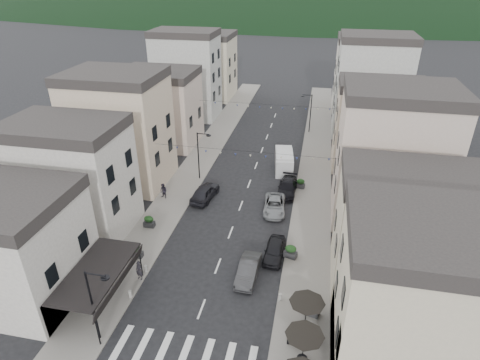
% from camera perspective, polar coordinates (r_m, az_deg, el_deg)
% --- Properties ---
extents(sidewalk_left, '(4.00, 76.00, 0.12)m').
position_cam_1_polar(sidewalk_left, '(54.19, -5.38, 3.27)').
color(sidewalk_left, slate).
rests_on(sidewalk_left, ground).
extents(sidewalk_right, '(4.00, 76.00, 0.12)m').
position_cam_1_polar(sidewalk_right, '(52.16, 10.64, 1.84)').
color(sidewalk_right, slate).
rests_on(sidewalk_right, ground).
extents(hill_backdrop, '(640.00, 360.00, 70.00)m').
position_cam_1_polar(hill_backdrop, '(315.84, 11.09, 23.61)').
color(hill_backdrop, black).
rests_on(hill_backdrop, ground).
extents(bistro_building, '(10.00, 8.00, 10.00)m').
position_cam_1_polar(bistro_building, '(26.99, 24.91, -16.36)').
color(bistro_building, beige).
rests_on(bistro_building, ground).
extents(boutique_awning, '(3.77, 7.50, 3.28)m').
position_cam_1_polar(boutique_awning, '(31.54, -19.35, -12.37)').
color(boutique_awning, black).
rests_on(boutique_awning, ground).
extents(buildings_row_left, '(10.20, 54.16, 14.00)m').
position_cam_1_polar(buildings_row_left, '(59.38, -10.68, 11.42)').
color(buildings_row_left, '#B1AAA2').
rests_on(buildings_row_left, ground).
extents(buildings_row_right, '(10.20, 54.16, 14.50)m').
position_cam_1_polar(buildings_row_right, '(54.59, 18.84, 9.13)').
color(buildings_row_right, beige).
rests_on(buildings_row_right, ground).
extents(cafe_terrace, '(2.50, 8.10, 2.53)m').
position_cam_1_polar(cafe_terrace, '(27.07, 9.14, -21.33)').
color(cafe_terrace, black).
rests_on(cafe_terrace, ground).
extents(streetlamp_left_near, '(1.70, 0.56, 6.00)m').
position_cam_1_polar(streetlamp_left_near, '(28.67, -19.92, -15.71)').
color(streetlamp_left_near, black).
rests_on(streetlamp_left_near, ground).
extents(streetlamp_left_far, '(1.70, 0.56, 6.00)m').
position_cam_1_polar(streetlamp_left_far, '(47.02, -5.66, 4.09)').
color(streetlamp_left_far, black).
rests_on(streetlamp_left_far, ground).
extents(streetlamp_right_far, '(1.70, 0.56, 6.00)m').
position_cam_1_polar(streetlamp_right_far, '(61.97, 9.78, 9.85)').
color(streetlamp_right_far, black).
rests_on(streetlamp_right_far, ground).
extents(bollards, '(11.66, 10.26, 0.60)m').
position_cam_1_polar(bollards, '(31.16, -5.81, -17.90)').
color(bollards, gray).
rests_on(bollards, ground).
extents(bunting_near, '(19.00, 0.28, 0.62)m').
position_cam_1_polar(bunting_near, '(41.36, 0.40, 3.71)').
color(bunting_near, black).
rests_on(bunting_near, ground).
extents(bunting_far, '(19.00, 0.28, 0.62)m').
position_cam_1_polar(bunting_far, '(56.11, 3.61, 10.36)').
color(bunting_far, black).
rests_on(bunting_far, ground).
extents(parked_car_a, '(1.84, 4.20, 1.41)m').
position_cam_1_polar(parked_car_a, '(35.88, 4.94, -9.94)').
color(parked_car_a, black).
rests_on(parked_car_a, ground).
extents(parked_car_b, '(1.65, 4.40, 1.44)m').
position_cam_1_polar(parked_car_b, '(33.75, 1.18, -12.67)').
color(parked_car_b, '#303032').
rests_on(parked_car_b, ground).
extents(parked_car_c, '(2.63, 4.98, 1.33)m').
position_cam_1_polar(parked_car_c, '(42.12, 4.91, -3.61)').
color(parked_car_c, gray).
rests_on(parked_car_c, ground).
extents(parked_car_d, '(2.17, 4.99, 1.43)m').
position_cam_1_polar(parked_car_d, '(45.48, 6.74, -1.06)').
color(parked_car_d, black).
rests_on(parked_car_d, ground).
extents(parked_car_e, '(2.56, 5.02, 1.64)m').
position_cam_1_polar(parked_car_e, '(44.22, -5.03, -1.73)').
color(parked_car_e, black).
rests_on(parked_car_e, ground).
extents(delivery_van, '(2.81, 5.55, 2.54)m').
position_cam_1_polar(delivery_van, '(50.46, 6.27, 2.74)').
color(delivery_van, silver).
rests_on(delivery_van, ground).
extents(pedestrian_a, '(0.71, 0.55, 1.74)m').
position_cam_1_polar(pedestrian_a, '(34.26, -14.14, -12.38)').
color(pedestrian_a, black).
rests_on(pedestrian_a, sidewalk_left).
extents(pedestrian_b, '(1.02, 0.90, 1.74)m').
position_cam_1_polar(pedestrian_b, '(44.70, -10.82, -1.55)').
color(pedestrian_b, black).
rests_on(pedestrian_b, sidewalk_left).
extents(planter_la, '(1.03, 0.58, 1.14)m').
position_cam_1_polar(planter_la, '(36.81, -14.47, -9.81)').
color(planter_la, '#323235').
rests_on(planter_la, sidewalk_left).
extents(planter_lb, '(1.08, 0.61, 1.21)m').
position_cam_1_polar(planter_lb, '(40.38, -12.82, -5.77)').
color(planter_lb, '#292A2C').
rests_on(planter_lb, sidewalk_left).
extents(planter_ra, '(1.26, 0.92, 1.26)m').
position_cam_1_polar(planter_ra, '(31.16, 10.21, -17.47)').
color(planter_ra, '#2B2B2D').
rests_on(planter_ra, sidewalk_right).
extents(planter_rb, '(1.25, 0.91, 1.25)m').
position_cam_1_polar(planter_rb, '(35.88, 7.21, -10.03)').
color(planter_rb, '#2A2A2C').
rests_on(planter_rb, sidewalk_right).
extents(planter_rc, '(1.08, 0.69, 1.14)m').
position_cam_1_polar(planter_rc, '(46.60, 8.61, -0.49)').
color(planter_rc, '#323235').
rests_on(planter_rc, sidewalk_right).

